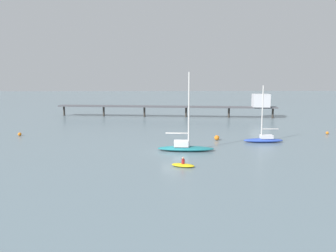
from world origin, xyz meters
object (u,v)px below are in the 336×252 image
at_px(sailboat_blue, 264,139).
at_px(mooring_buoy_outer, 20,134).
at_px(mooring_buoy_mid, 327,133).
at_px(sailboat_teal, 185,146).
at_px(mooring_buoy_far, 217,138).
at_px(pier, 210,104).
at_px(dinghy_yellow, 183,165).

height_order(sailboat_blue, mooring_buoy_outer, sailboat_blue).
xyz_separation_m(sailboat_blue, mooring_buoy_mid, (13.62, 7.01, -0.32)).
relative_size(sailboat_teal, mooring_buoy_far, 13.21).
bearing_deg(sailboat_teal, mooring_buoy_mid, 25.89).
bearing_deg(mooring_buoy_outer, pier, 35.10).
bearing_deg(mooring_buoy_outer, sailboat_teal, -24.55).
xyz_separation_m(sailboat_teal, dinghy_yellow, (-0.87, -8.34, -0.42)).
relative_size(mooring_buoy_outer, mooring_buoy_mid, 1.17).
xyz_separation_m(dinghy_yellow, mooring_buoy_mid, (27.27, 21.15, 0.05)).
xyz_separation_m(mooring_buoy_mid, mooring_buoy_far, (-20.65, -5.11, 0.15)).
xyz_separation_m(mooring_buoy_outer, mooring_buoy_far, (33.48, -4.96, 0.10)).
bearing_deg(mooring_buoy_outer, mooring_buoy_far, -8.43).
bearing_deg(mooring_buoy_mid, dinghy_yellow, -142.20).
distance_m(sailboat_teal, mooring_buoy_far, 9.61).
height_order(pier, mooring_buoy_mid, pier).
bearing_deg(mooring_buoy_outer, mooring_buoy_mid, 0.16).
relative_size(sailboat_blue, mooring_buoy_mid, 17.05).
height_order(dinghy_yellow, mooring_buoy_outer, dinghy_yellow).
distance_m(pier, mooring_buoy_far, 31.30).
bearing_deg(dinghy_yellow, pier, 77.84).
xyz_separation_m(pier, mooring_buoy_outer, (-36.98, -25.99, -3.11)).
bearing_deg(mooring_buoy_far, sailboat_teal, -126.76).
distance_m(pier, sailboat_blue, 33.16).
xyz_separation_m(pier, dinghy_yellow, (-10.12, -46.99, -3.20)).
bearing_deg(pier, sailboat_blue, -83.87).
bearing_deg(sailboat_teal, mooring_buoy_far, 53.24).
bearing_deg(dinghy_yellow, sailboat_teal, 84.07).
relative_size(pier, mooring_buoy_mid, 106.90).
bearing_deg(pier, dinghy_yellow, -102.16).
relative_size(dinghy_yellow, mooring_buoy_far, 3.58).
bearing_deg(sailboat_blue, mooring_buoy_far, 164.92).
height_order(pier, dinghy_yellow, pier).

